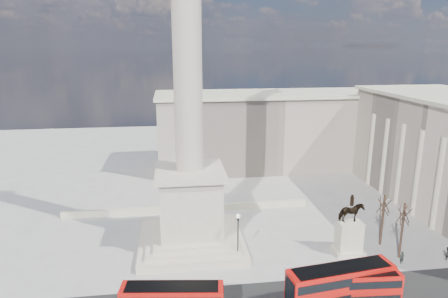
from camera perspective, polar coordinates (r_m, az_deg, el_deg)
name	(u,v)px	position (r m, az deg, el deg)	size (l,w,h in m)	color
ground	(194,262)	(52.46, -4.36, -15.84)	(180.00, 180.00, 0.00)	#A19F98
nelsons_column	(189,153)	(52.08, -4.96, -0.63)	(14.00, 14.00, 49.85)	#C0B5A0
balustrade_wall	(188,209)	(66.53, -5.20, -8.48)	(40.00, 0.60, 1.10)	beige
building_northeast	(272,130)	(89.93, 6.81, 2.77)	(51.00, 17.00, 16.60)	beige
red_bus_b	(351,288)	(45.72, 17.75, -18.43)	(10.11, 2.94, 4.05)	#B70E09
red_bus_c	(341,286)	(45.24, 16.32, -18.26)	(11.59, 4.11, 4.60)	#B70E09
victorian_lamp	(238,234)	(50.69, 2.01, -12.04)	(0.56, 0.56, 6.49)	black
equestrian_statue	(349,232)	(55.76, 17.46, -11.31)	(3.88, 2.91, 8.12)	beige
bare_tree_near	(404,213)	(55.43, 24.34, -8.32)	(1.79, 1.79, 7.85)	#332319
bare_tree_mid	(384,204)	(58.02, 21.91, -7.27)	(2.00, 2.00, 7.59)	#332319
bare_tree_far	(407,164)	(76.58, 24.70, -1.94)	(2.03, 2.03, 8.29)	#332319
pedestrian_walking	(402,258)	(56.30, 24.12, -13.98)	(0.59, 0.39, 1.61)	black
pedestrian_standing	(447,253)	(59.80, 29.25, -12.85)	(0.82, 0.64, 1.70)	black
pedestrian_crossing	(342,244)	(56.74, 16.49, -12.85)	(1.12, 0.47, 1.91)	black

